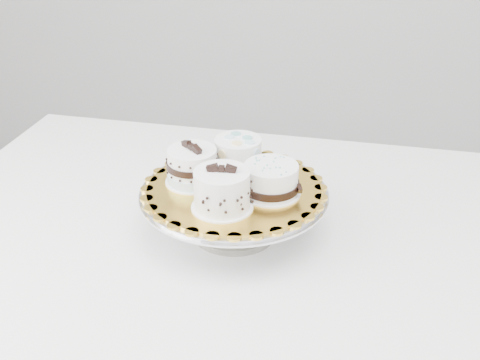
% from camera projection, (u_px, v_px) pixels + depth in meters
% --- Properties ---
extents(table, '(1.32, 0.89, 0.75)m').
position_uv_depth(table, '(245.00, 253.00, 1.21)').
color(table, white).
rests_on(table, floor).
extents(cake_stand, '(0.35, 0.35, 0.09)m').
position_uv_depth(cake_stand, '(234.00, 203.00, 1.12)').
color(cake_stand, gray).
rests_on(cake_stand, table).
extents(cake_board, '(0.42, 0.42, 0.00)m').
position_uv_depth(cake_board, '(234.00, 188.00, 1.11)').
color(cake_board, gold).
rests_on(cake_board, cake_stand).
extents(cake_swirl, '(0.11, 0.11, 0.09)m').
position_uv_depth(cake_swirl, '(222.00, 191.00, 1.03)').
color(cake_swirl, white).
rests_on(cake_swirl, cake_board).
extents(cake_banded, '(0.13, 0.13, 0.08)m').
position_uv_depth(cake_banded, '(192.00, 167.00, 1.11)').
color(cake_banded, white).
rests_on(cake_banded, cake_board).
extents(cake_dots, '(0.11, 0.11, 0.07)m').
position_uv_depth(cake_dots, '(238.00, 155.00, 1.15)').
color(cake_dots, white).
rests_on(cake_dots, cake_board).
extents(cake_ribbon, '(0.13, 0.13, 0.06)m').
position_uv_depth(cake_ribbon, '(271.00, 180.00, 1.07)').
color(cake_ribbon, white).
rests_on(cake_ribbon, cake_board).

